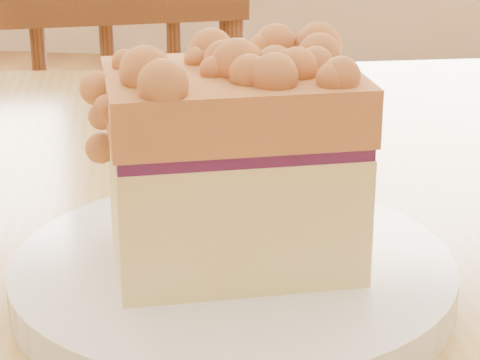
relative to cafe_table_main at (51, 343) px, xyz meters
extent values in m
cube|color=#B49046|center=(0.00, 0.00, 0.09)|extent=(1.24, 0.97, 0.04)
cube|color=brown|center=(-0.14, 0.67, -0.24)|extent=(0.48, 0.48, 0.04)
cylinder|color=brown|center=(-0.05, 0.86, -0.46)|extent=(0.03, 0.03, 0.38)
cylinder|color=brown|center=(-0.34, 0.76, -0.46)|extent=(0.03, 0.03, 0.38)
cylinder|color=brown|center=(0.06, 0.56, -0.03)|extent=(0.03, 0.03, 0.41)
cube|color=brown|center=(-0.09, 0.51, 0.16)|extent=(0.33, 0.15, 0.05)
cylinder|color=brown|center=(-0.01, 0.54, -0.04)|extent=(0.02, 0.02, 0.36)
cylinder|color=brown|center=(-0.09, 0.51, -0.04)|extent=(0.02, 0.02, 0.36)
cylinder|color=brown|center=(-0.16, 0.48, -0.04)|extent=(0.02, 0.02, 0.36)
cylinder|color=white|center=(0.15, -0.12, 0.12)|extent=(0.24, 0.24, 0.02)
cylinder|color=white|center=(0.15, -0.12, 0.11)|extent=(0.16, 0.16, 0.01)
cube|color=#FFEA90|center=(0.15, -0.12, 0.16)|extent=(0.14, 0.12, 0.07)
cube|color=#4C153E|center=(0.15, -0.12, 0.20)|extent=(0.14, 0.12, 0.01)
cube|color=#BE6E3B|center=(0.15, -0.12, 0.22)|extent=(0.15, 0.13, 0.03)
sphere|color=#BE6E3B|center=(0.14, -0.13, 0.24)|extent=(0.02, 0.02, 0.02)
sphere|color=#BE6E3B|center=(0.13, -0.12, 0.24)|extent=(0.02, 0.02, 0.02)
sphere|color=#BE6E3B|center=(0.10, -0.10, 0.23)|extent=(0.02, 0.02, 0.02)
sphere|color=#BE6E3B|center=(0.13, -0.12, 0.23)|extent=(0.02, 0.02, 0.02)
sphere|color=#BE6E3B|center=(0.14, -0.14, 0.23)|extent=(0.02, 0.02, 0.02)
sphere|color=#BE6E3B|center=(0.09, -0.10, 0.23)|extent=(0.02, 0.02, 0.02)
sphere|color=#BE6E3B|center=(0.15, -0.09, 0.23)|extent=(0.01, 0.01, 0.01)
sphere|color=#BE6E3B|center=(0.18, -0.13, 0.23)|extent=(0.01, 0.01, 0.01)
sphere|color=#BE6E3B|center=(0.17, -0.14, 0.23)|extent=(0.02, 0.02, 0.02)
sphere|color=#BE6E3B|center=(0.15, -0.15, 0.23)|extent=(0.01, 0.01, 0.01)
sphere|color=#BE6E3B|center=(0.14, -0.16, 0.23)|extent=(0.02, 0.02, 0.02)
sphere|color=#BE6E3B|center=(0.18, -0.08, 0.23)|extent=(0.02, 0.02, 0.02)
sphere|color=#BE6E3B|center=(0.14, -0.11, 0.23)|extent=(0.02, 0.02, 0.02)
sphere|color=#BE6E3B|center=(0.10, -0.13, 0.24)|extent=(0.03, 0.03, 0.03)
sphere|color=#BE6E3B|center=(0.13, -0.09, 0.23)|extent=(0.02, 0.02, 0.02)
sphere|color=#BE6E3B|center=(0.11, -0.14, 0.23)|extent=(0.02, 0.02, 0.02)
sphere|color=#BE6E3B|center=(0.16, -0.08, 0.24)|extent=(0.02, 0.02, 0.02)
sphere|color=#BE6E3B|center=(0.16, -0.10, 0.24)|extent=(0.02, 0.02, 0.02)
sphere|color=#BE6E3B|center=(0.20, -0.13, 0.23)|extent=(0.02, 0.02, 0.02)
sphere|color=#BE6E3B|center=(0.20, -0.13, 0.23)|extent=(0.02, 0.02, 0.02)
sphere|color=#BE6E3B|center=(0.17, -0.08, 0.23)|extent=(0.01, 0.01, 0.01)
sphere|color=#BE6E3B|center=(0.14, -0.14, 0.23)|extent=(0.02, 0.02, 0.02)
sphere|color=#BE6E3B|center=(0.09, -0.15, 0.22)|extent=(0.01, 0.01, 0.01)
sphere|color=#BE6E3B|center=(0.10, -0.16, 0.21)|extent=(0.02, 0.02, 0.02)
sphere|color=#BE6E3B|center=(0.08, -0.12, 0.19)|extent=(0.01, 0.01, 0.01)
sphere|color=#BE6E3B|center=(0.09, -0.16, 0.18)|extent=(0.01, 0.01, 0.01)
camera|label=1|loc=(0.21, -0.56, 0.34)|focal=70.00mm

